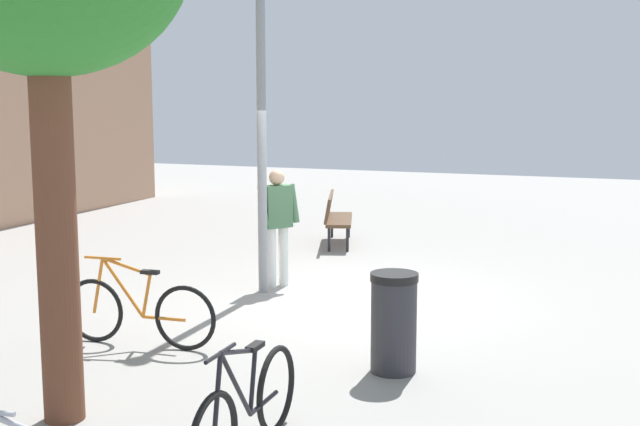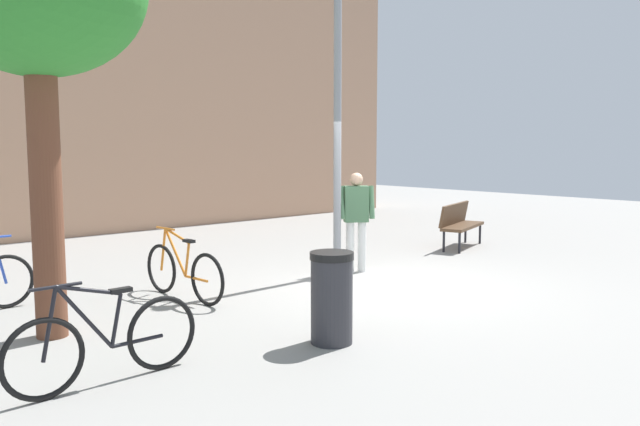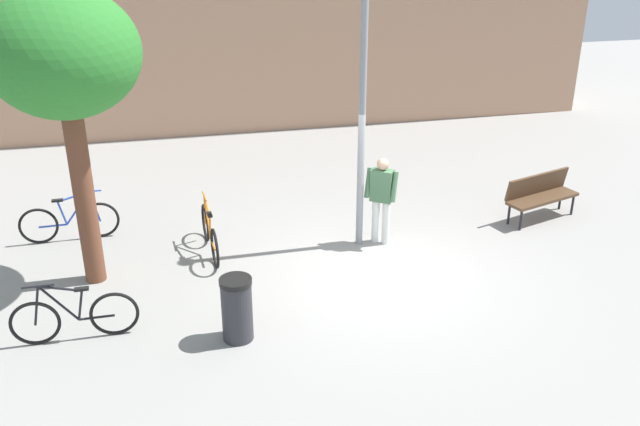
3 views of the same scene
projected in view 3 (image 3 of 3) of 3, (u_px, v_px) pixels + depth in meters
ground_plane at (374, 273)px, 12.12m from camera, size 36.00×36.00×0.00m
lamppost at (363, 87)px, 11.94m from camera, size 0.28×0.28×5.09m
person_by_lamppost at (382, 195)px, 12.81m from camera, size 0.61×0.53×1.67m
park_bench at (540, 193)px, 13.98m from camera, size 1.67×0.95×0.92m
plaza_tree at (63, 58)px, 10.39m from camera, size 2.30×2.30×4.80m
bicycle_black at (74, 317)px, 10.17m from camera, size 1.81×0.08×0.97m
bicycle_blue at (70, 222)px, 13.13m from camera, size 1.81×0.11×0.97m
bicycle_orange at (210, 234)px, 12.67m from camera, size 0.19×1.81×0.97m
trash_bin at (237, 309)px, 10.15m from camera, size 0.47×0.47×0.99m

